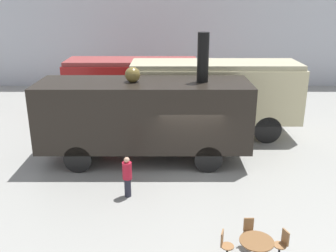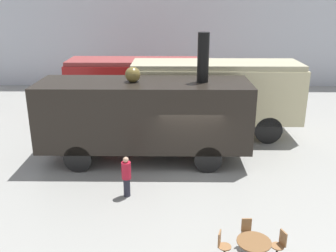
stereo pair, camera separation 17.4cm
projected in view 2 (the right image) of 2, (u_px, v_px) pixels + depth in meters
The scene contains 10 objects.
ground_plane at pixel (190, 170), 15.56m from camera, with size 80.00×80.00×0.00m, color gray.
backdrop_wall at pixel (182, 29), 28.90m from camera, with size 44.00×0.15×9.00m.
streamlined_locomotive at pixel (145, 81), 23.09m from camera, with size 9.84×2.78×3.25m.
passenger_coach_vintage at pixel (215, 92), 18.87m from camera, with size 8.43×2.66×3.79m.
steam_locomotive at pixel (145, 113), 15.95m from camera, with size 8.87×2.80×5.50m.
cafe_table_mid at pixel (254, 246), 9.85m from camera, with size 0.91×0.91×0.77m.
cafe_chair_4 at pixel (247, 231), 10.66m from camera, with size 0.36×0.36×0.87m.
cafe_chair_5 at pixel (222, 244), 10.11m from camera, with size 0.39×0.37×0.87m.
cafe_chair_8 at pixel (280, 243), 10.13m from camera, with size 0.39×0.37×0.87m.
visitor_person at pixel (126, 175), 13.30m from camera, with size 0.34×0.34×1.53m.
Camera 2 is at (-0.74, -14.11, 6.83)m, focal length 40.00 mm.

